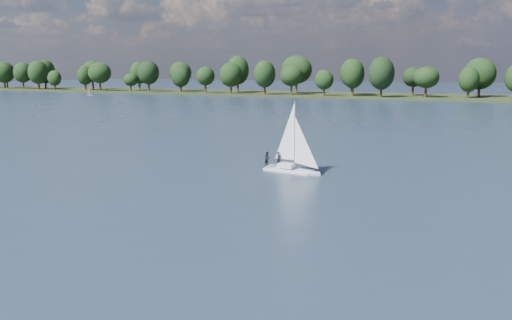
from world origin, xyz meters
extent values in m
plane|color=#233342|center=(0.00, 100.00, 0.00)|extent=(700.00, 700.00, 0.00)
cube|color=black|center=(0.00, 212.00, 0.00)|extent=(660.00, 40.00, 1.50)
cube|color=silver|center=(9.28, 45.86, 0.00)|extent=(6.47, 2.87, 0.74)
cube|color=silver|center=(9.28, 45.86, 0.74)|extent=(2.01, 1.42, 0.46)
cylinder|color=#B7B7BE|center=(9.28, 45.86, 4.19)|extent=(0.11, 0.11, 7.36)
imported|color=black|center=(7.85, 46.04, 1.34)|extent=(0.42, 0.61, 1.59)
imported|color=black|center=(6.61, 45.73, 1.34)|extent=(0.84, 0.94, 1.59)
cube|color=silver|center=(-130.61, 173.51, 0.00)|extent=(2.49, 2.26, 0.39)
cylinder|color=silver|center=(-130.61, 173.51, 1.95)|extent=(0.07, 0.07, 3.46)
cube|color=#585A5D|center=(-177.86, 196.19, 0.00)|extent=(4.30, 2.71, 0.50)
camera|label=1|loc=(32.01, -11.44, 11.39)|focal=40.00mm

